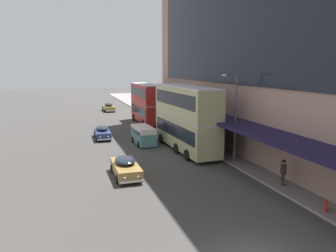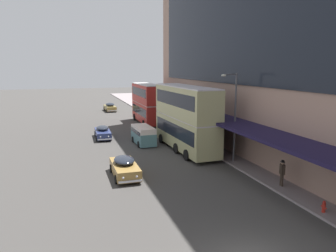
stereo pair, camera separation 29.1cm
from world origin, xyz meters
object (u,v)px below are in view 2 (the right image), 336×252
Objects in this scene: sedan_far_back at (103,132)px; vw_van at (143,134)px; transit_bus_kerbside_rear at (185,116)px; sedan_trailing_near at (110,107)px; transit_bus_kerbside_front at (147,102)px; fire_hydrant at (324,207)px; street_lamp at (234,111)px; sedan_lead_near at (125,167)px; pedestrian_at_kerb at (282,172)px.

vw_van is at bearing -46.85° from sedan_far_back.
sedan_trailing_near is at bearing 96.00° from transit_bus_kerbside_rear.
transit_bus_kerbside_front reaches higher than vw_van.
transit_bus_kerbside_front is 13.99× the size of fire_hydrant.
sedan_far_back is 17.11m from street_lamp.
transit_bus_kerbside_rear is 9.89m from sedan_lead_near.
street_lamp reaches higher than transit_bus_kerbside_front.
vw_van is at bearing -105.70° from transit_bus_kerbside_front.
transit_bus_kerbside_rear is 5.96m from street_lamp.
vw_van is (3.92, -4.18, 0.36)m from sedan_far_back.
transit_bus_kerbside_rear is at bearing -48.04° from sedan_far_back.
transit_bus_kerbside_rear is 11.33m from sedan_far_back.
vw_van is 21.02m from fire_hydrant.
vw_van reaches higher than fire_hydrant.
vw_van is at bearing 106.26° from fire_hydrant.
sedan_trailing_near reaches higher than fire_hydrant.
pedestrian_at_kerb reaches higher than vw_van.
street_lamp reaches higher than sedan_lead_near.
sedan_far_back is at bearing -99.60° from sedan_trailing_near.
transit_bus_kerbside_rear is at bearing -90.51° from transit_bus_kerbside_front.
street_lamp is at bearing 90.08° from fire_hydrant.
sedan_lead_near is 6.53× the size of fire_hydrant.
transit_bus_kerbside_front is 13.38m from vw_van.
fire_hydrant is (5.80, -48.01, -0.29)m from sedan_trailing_near.
sedan_lead_near is 2.46× the size of pedestrian_at_kerb.
sedan_lead_near is 0.59× the size of street_lamp.
fire_hydrant is (0.02, -10.85, -4.08)m from street_lamp.
street_lamp is at bearing 4.71° from sedan_lead_near.
fire_hydrant is (2.31, -32.89, -2.66)m from transit_bus_kerbside_front.
vw_van is 11.55m from street_lamp.
street_lamp is at bearing 92.93° from pedestrian_at_kerb.
fire_hydrant is at bearing -81.37° from transit_bus_kerbside_rear.
transit_bus_kerbside_rear is (-0.15, -16.71, 0.34)m from transit_bus_kerbside_front.
vw_van is 2.48× the size of pedestrian_at_kerb.
transit_bus_kerbside_front is at bearing 94.01° from fire_hydrant.
vw_van is at bearing 111.36° from pedestrian_at_kerb.
sedan_trailing_near is 37.80m from street_lamp.
sedan_lead_near is at bearing 150.23° from pedestrian_at_kerb.
street_lamp is (2.29, -22.04, 1.42)m from transit_bus_kerbside_front.
transit_bus_kerbside_rear is 5.78m from vw_van.
transit_bus_kerbside_front is at bearing 89.49° from transit_bus_kerbside_rear.
sedan_lead_near is at bearing -139.86° from transit_bus_kerbside_rear.
sedan_trailing_near is at bearing 80.40° from sedan_far_back.
transit_bus_kerbside_rear is 16.64m from fire_hydrant.
transit_bus_kerbside_front reaches higher than sedan_lead_near.
transit_bus_kerbside_rear is 2.46× the size of sedan_lead_near.
transit_bus_kerbside_front is at bearing 95.94° from street_lamp.
street_lamp is (5.78, -37.16, 3.79)m from sedan_trailing_near.
sedan_far_back is at bearing -131.24° from transit_bus_kerbside_front.
sedan_trailing_near is 44.13m from pedestrian_at_kerb.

